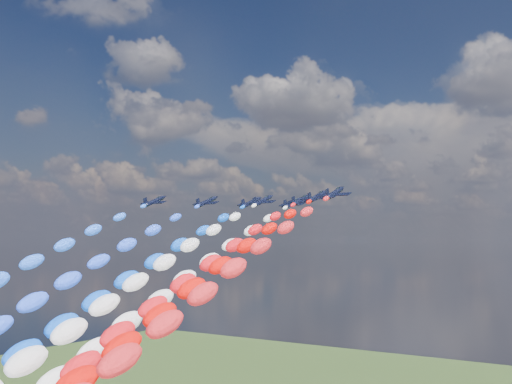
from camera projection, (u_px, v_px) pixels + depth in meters
The scene contains 15 objects.
jet_0 at pixel (154, 201), 175.28m from camera, with size 7.87×10.56×2.33m, color black, non-canonical shape.
jet_1 at pixel (207, 202), 177.76m from camera, with size 7.87×10.56×2.33m, color black, non-canonical shape.
trail_1 at pixel (13, 325), 125.05m from camera, with size 5.61×119.62×57.66m, color #2C57FF, non-canonical shape.
jet_2 at pixel (251, 202), 180.72m from camera, with size 7.87×10.56×2.33m, color black, non-canonical shape.
trail_2 at pixel (80, 323), 128.01m from camera, with size 5.61×119.62×57.66m, color blue, non-canonical shape.
jet_3 at pixel (263, 201), 172.81m from camera, with size 7.87×10.56×2.33m, color black, non-canonical shape.
trail_3 at pixel (86, 328), 120.10m from camera, with size 5.61×119.62×57.66m, color white, non-canonical shape.
jet_4 at pixel (293, 203), 183.91m from camera, with size 7.87×10.56×2.33m, color black, non-canonical shape.
trail_4 at pixel (143, 321), 131.20m from camera, with size 5.61×119.62×57.66m, color white, non-canonical shape.
jet_5 at pixel (301, 200), 169.52m from camera, with size 7.87×10.56×2.33m, color black, non-canonical shape.
trail_5 at pixel (136, 331), 116.81m from camera, with size 5.61×119.62×57.66m, color red, non-canonical shape.
jet_6 at pixel (317, 196), 155.96m from camera, with size 7.87×10.56×2.33m, color black, non-canonical shape.
trail_6 at pixel (139, 343), 103.25m from camera, with size 5.61×119.62×57.66m, color #F00C07, non-canonical shape.
jet_7 at pixel (335, 193), 144.44m from camera, with size 7.87×10.56×2.33m, color black, non-canonical shape.
trail_7 at pixel (144, 356), 91.73m from camera, with size 5.61×119.62×57.66m, color red, non-canonical shape.
Camera 1 is at (93.56, -134.81, 99.04)m, focal length 44.43 mm.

